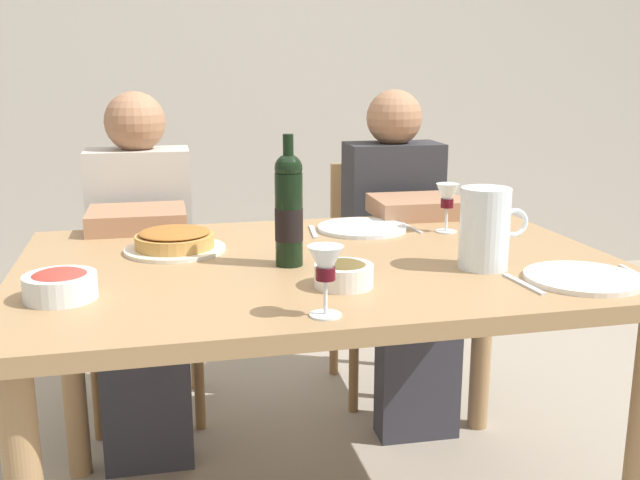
{
  "coord_description": "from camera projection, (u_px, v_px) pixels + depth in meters",
  "views": [
    {
      "loc": [
        -0.41,
        -1.73,
        1.24
      ],
      "look_at": [
        0.0,
        -0.0,
        0.81
      ],
      "focal_mm": 40.74,
      "sensor_mm": 36.0,
      "label": 1
    }
  ],
  "objects": [
    {
      "name": "dining_table",
      "position": [
        320.0,
        294.0,
        1.87
      ],
      "size": [
        1.5,
        1.0,
        0.76
      ],
      "color": "#9E7A51",
      "rests_on": "ground"
    },
    {
      "name": "knife_right_setting",
      "position": [
        640.0,
        275.0,
        1.7
      ],
      "size": [
        0.03,
        0.18,
        0.0
      ],
      "primitive_type": "cube",
      "rotation": [
        0.0,
        0.0,
        1.46
      ],
      "color": "silver",
      "rests_on": "dining_table"
    },
    {
      "name": "diner_left",
      "position": [
        142.0,
        261.0,
        2.39
      ],
      "size": [
        0.34,
        0.51,
        1.16
      ],
      "rotation": [
        0.0,
        0.0,
        3.12
      ],
      "color": "#B7B2A8",
      "rests_on": "ground"
    },
    {
      "name": "wine_glass_right_diner",
      "position": [
        447.0,
        198.0,
        2.13
      ],
      "size": [
        0.07,
        0.07,
        0.14
      ],
      "color": "silver",
      "rests_on": "dining_table"
    },
    {
      "name": "baked_tart",
      "position": [
        175.0,
        241.0,
        1.92
      ],
      "size": [
        0.27,
        0.27,
        0.06
      ],
      "color": "silver",
      "rests_on": "dining_table"
    },
    {
      "name": "fork_left_setting",
      "position": [
        313.0,
        232.0,
        2.15
      ],
      "size": [
        0.03,
        0.16,
        0.0
      ],
      "primitive_type": "cube",
      "rotation": [
        0.0,
        0.0,
        1.44
      ],
      "color": "silver",
      "rests_on": "dining_table"
    },
    {
      "name": "dinner_plate_left_setting",
      "position": [
        362.0,
        228.0,
        2.18
      ],
      "size": [
        0.27,
        0.27,
        0.01
      ],
      "primitive_type": "cylinder",
      "color": "silver",
      "rests_on": "dining_table"
    },
    {
      "name": "salad_bowl",
      "position": [
        60.0,
        284.0,
        1.53
      ],
      "size": [
        0.15,
        0.15,
        0.06
      ],
      "color": "silver",
      "rests_on": "dining_table"
    },
    {
      "name": "back_wall",
      "position": [
        222.0,
        35.0,
        3.89
      ],
      "size": [
        8.0,
        0.1,
        2.8
      ],
      "primitive_type": "cube",
      "color": "#B2ADA3",
      "rests_on": "ground"
    },
    {
      "name": "dinner_plate_right_setting",
      "position": [
        583.0,
        278.0,
        1.66
      ],
      "size": [
        0.27,
        0.27,
        0.01
      ],
      "primitive_type": "cylinder",
      "color": "white",
      "rests_on": "dining_table"
    },
    {
      "name": "knife_left_setting",
      "position": [
        409.0,
        227.0,
        2.21
      ],
      "size": [
        0.03,
        0.18,
        0.0
      ],
      "primitive_type": "cube",
      "rotation": [
        0.0,
        0.0,
        1.66
      ],
      "color": "silver",
      "rests_on": "dining_table"
    },
    {
      "name": "olive_bowl",
      "position": [
        345.0,
        273.0,
        1.62
      ],
      "size": [
        0.13,
        0.13,
        0.06
      ],
      "color": "white",
      "rests_on": "dining_table"
    },
    {
      "name": "spoon_right_setting",
      "position": [
        523.0,
        284.0,
        1.63
      ],
      "size": [
        0.02,
        0.16,
        0.0
      ],
      "primitive_type": "cube",
      "rotation": [
        0.0,
        0.0,
        1.64
      ],
      "color": "silver",
      "rests_on": "dining_table"
    },
    {
      "name": "water_pitcher",
      "position": [
        485.0,
        233.0,
        1.75
      ],
      "size": [
        0.17,
        0.12,
        0.2
      ],
      "color": "silver",
      "rests_on": "dining_table"
    },
    {
      "name": "diner_right",
      "position": [
        401.0,
        246.0,
        2.58
      ],
      "size": [
        0.35,
        0.51,
        1.16
      ],
      "rotation": [
        0.0,
        0.0,
        3.11
      ],
      "color": "#2D2D33",
      "rests_on": "ground"
    },
    {
      "name": "wine_glass_left_diner",
      "position": [
        326.0,
        267.0,
        1.41
      ],
      "size": [
        0.07,
        0.07,
        0.14
      ],
      "color": "silver",
      "rests_on": "dining_table"
    },
    {
      "name": "chair_right",
      "position": [
        381.0,
        261.0,
        2.84
      ],
      "size": [
        0.41,
        0.41,
        0.87
      ],
      "rotation": [
        0.0,
        0.0,
        3.11
      ],
      "color": "olive",
      "rests_on": "ground"
    },
    {
      "name": "chair_left",
      "position": [
        145.0,
        276.0,
        2.64
      ],
      "size": [
        0.41,
        0.41,
        0.87
      ],
      "rotation": [
        0.0,
        0.0,
        3.12
      ],
      "color": "olive",
      "rests_on": "ground"
    },
    {
      "name": "wine_bottle",
      "position": [
        289.0,
        210.0,
        1.76
      ],
      "size": [
        0.07,
        0.07,
        0.32
      ],
      "color": "black",
      "rests_on": "dining_table"
    }
  ]
}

